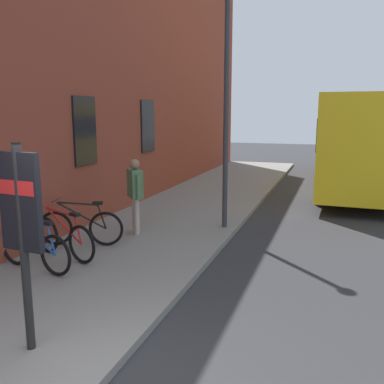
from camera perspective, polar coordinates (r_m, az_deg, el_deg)
ground at (r=9.69m, az=11.27°, el=-6.55°), size 60.00×60.00×0.00m
sidewalk_pavement at (r=12.18m, az=-0.35°, el=-2.49°), size 24.00×3.50×0.12m
station_facade at (r=13.66m, az=-7.46°, el=17.35°), size 22.00×0.65×8.89m
bicycle_end_of_row at (r=7.90m, az=-20.41°, el=-7.16°), size 0.54×1.75×0.97m
bicycle_mid_rack at (r=8.38m, az=-16.86°, el=-5.92°), size 0.68×1.70×0.97m
bicycle_nearest_sign at (r=9.04m, az=-14.68°, el=-4.59°), size 0.66×1.71×0.97m
transit_info_sign at (r=5.05m, az=-21.95°, el=-2.94°), size 0.14×0.56×2.40m
city_bus at (r=17.04m, az=21.85°, el=6.85°), size 10.56×2.83×3.35m
pedestrian_by_facade at (r=9.57m, az=-7.66°, el=0.48°), size 0.52×0.51×1.70m
street_lamp at (r=9.92m, az=4.65°, el=13.84°), size 0.28×0.28×5.56m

